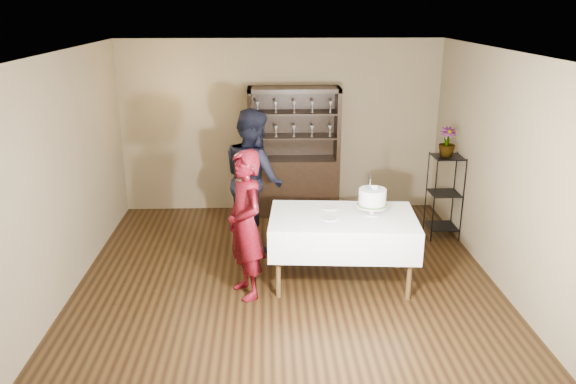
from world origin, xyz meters
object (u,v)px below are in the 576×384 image
(woman, at_px, (245,225))
(cake, at_px, (372,198))
(plant_etagere, at_px, (444,193))
(man, at_px, (254,178))
(china_hutch, at_px, (294,173))
(cake_table, at_px, (342,232))
(potted_plant, at_px, (447,142))

(woman, distance_m, cake, 1.51)
(plant_etagere, distance_m, man, 2.71)
(woman, distance_m, man, 1.44)
(china_hutch, bearing_deg, woman, -104.18)
(plant_etagere, height_order, woman, woman)
(plant_etagere, relative_size, cake_table, 0.68)
(man, bearing_deg, cake, -154.45)
(china_hutch, bearing_deg, cake, -71.42)
(china_hutch, height_order, potted_plant, china_hutch)
(cake, xyz_separation_m, potted_plant, (1.26, 1.33, 0.34))
(cake, bearing_deg, potted_plant, 46.37)
(plant_etagere, bearing_deg, potted_plant, 147.16)
(plant_etagere, distance_m, cake, 1.88)
(plant_etagere, xyz_separation_m, cake, (-1.29, -1.31, 0.39))
(plant_etagere, relative_size, man, 0.63)
(cake_table, relative_size, potted_plant, 4.39)
(china_hutch, xyz_separation_m, cake, (0.79, -2.36, 0.38))
(woman, bearing_deg, potted_plant, 95.97)
(china_hutch, relative_size, potted_plant, 4.97)
(china_hutch, relative_size, cake, 4.09)
(man, relative_size, potted_plant, 4.73)
(china_hutch, distance_m, plant_etagere, 2.33)
(cake_table, xyz_separation_m, woman, (-1.12, -0.26, 0.21))
(china_hutch, height_order, man, china_hutch)
(woman, height_order, cake, woman)
(woman, bearing_deg, man, 152.59)
(cake_table, xyz_separation_m, man, (-1.06, 1.18, 0.30))
(plant_etagere, distance_m, woman, 3.19)
(plant_etagere, bearing_deg, cake_table, -140.41)
(plant_etagere, relative_size, potted_plant, 2.98)
(cake_table, height_order, woman, woman)
(china_hutch, relative_size, woman, 1.17)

